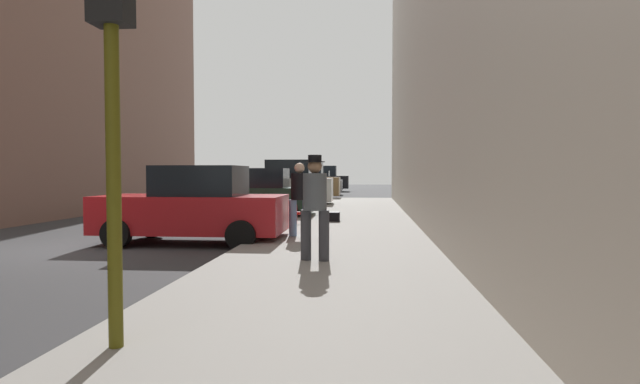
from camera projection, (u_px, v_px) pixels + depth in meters
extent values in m
plane|color=#38383A|center=(49.00, 251.00, 10.38)|extent=(120.00, 120.00, 0.00)
cube|color=gray|center=(336.00, 252.00, 9.80)|extent=(4.00, 40.00, 0.15)
cube|color=#B2191E|center=(193.00, 214.00, 11.46)|extent=(4.21, 1.86, 0.84)
cube|color=black|center=(201.00, 181.00, 11.42)|extent=(1.90, 1.57, 0.70)
cylinder|color=black|center=(153.00, 225.00, 12.52)|extent=(0.64, 0.22, 0.64)
cylinder|color=black|center=(116.00, 234.00, 10.69)|extent=(0.64, 0.22, 0.64)
cylinder|color=black|center=(259.00, 226.00, 12.27)|extent=(0.64, 0.22, 0.64)
cylinder|color=black|center=(241.00, 235.00, 10.44)|extent=(0.64, 0.22, 0.64)
cube|color=#193828|center=(255.00, 199.00, 17.71)|extent=(4.23, 1.91, 0.84)
cube|color=black|center=(260.00, 178.00, 17.66)|extent=(1.92, 1.60, 0.70)
cylinder|color=black|center=(224.00, 208.00, 18.75)|extent=(0.64, 0.23, 0.64)
cylinder|color=black|center=(209.00, 211.00, 16.91)|extent=(0.64, 0.23, 0.64)
cylinder|color=black|center=(296.00, 208.00, 18.53)|extent=(0.64, 0.23, 0.64)
cylinder|color=black|center=(289.00, 212.00, 16.70)|extent=(0.64, 0.23, 0.64)
cube|color=silver|center=(285.00, 190.00, 24.10)|extent=(4.63, 1.93, 1.10)
cube|color=black|center=(289.00, 169.00, 24.05)|extent=(2.10, 1.60, 0.90)
cylinder|color=black|center=(258.00, 199.00, 25.15)|extent=(0.64, 0.23, 0.64)
cylinder|color=black|center=(250.00, 201.00, 23.32)|extent=(0.64, 0.23, 0.64)
cylinder|color=black|center=(317.00, 199.00, 24.92)|extent=(0.64, 0.23, 0.64)
cylinder|color=black|center=(314.00, 201.00, 23.09)|extent=(0.64, 0.23, 0.64)
cube|color=brown|center=(302.00, 186.00, 30.35)|extent=(4.61, 1.86, 1.10)
cube|color=black|center=(305.00, 170.00, 30.29)|extent=(2.08, 1.57, 0.90)
cylinder|color=black|center=(280.00, 194.00, 31.42)|extent=(0.64, 0.22, 0.64)
cylinder|color=black|center=(275.00, 195.00, 29.59)|extent=(0.64, 0.22, 0.64)
cylinder|color=black|center=(328.00, 194.00, 31.14)|extent=(0.64, 0.22, 0.64)
cylinder|color=black|center=(325.00, 195.00, 29.31)|extent=(0.64, 0.22, 0.64)
cube|color=slate|center=(314.00, 186.00, 36.93)|extent=(4.24, 1.92, 0.84)
cube|color=black|center=(316.00, 175.00, 36.89)|extent=(1.92, 1.60, 0.70)
cylinder|color=black|center=(297.00, 190.00, 37.97)|extent=(0.64, 0.23, 0.64)
cylinder|color=black|center=(294.00, 191.00, 36.13)|extent=(0.64, 0.23, 0.64)
cylinder|color=black|center=(333.00, 190.00, 37.75)|extent=(0.64, 0.23, 0.64)
cylinder|color=black|center=(331.00, 191.00, 35.92)|extent=(0.64, 0.23, 0.64)
cube|color=black|center=(322.00, 182.00, 43.80)|extent=(4.61, 1.87, 1.10)
cube|color=black|center=(325.00, 171.00, 43.75)|extent=(2.08, 1.58, 0.90)
cylinder|color=black|center=(307.00, 187.00, 44.87)|extent=(0.64, 0.22, 0.64)
cylinder|color=black|center=(304.00, 188.00, 43.04)|extent=(0.64, 0.22, 0.64)
cylinder|color=black|center=(340.00, 188.00, 44.60)|extent=(0.64, 0.22, 0.64)
cylinder|color=black|center=(339.00, 188.00, 42.77)|extent=(0.64, 0.22, 0.64)
cylinder|color=red|center=(293.00, 214.00, 14.53)|extent=(0.22, 0.22, 0.55)
sphere|color=red|center=(293.00, 203.00, 14.52)|extent=(0.20, 0.20, 0.20)
cylinder|color=red|center=(288.00, 213.00, 14.55)|extent=(0.10, 0.09, 0.09)
cylinder|color=red|center=(299.00, 213.00, 14.52)|extent=(0.10, 0.09, 0.09)
cylinder|color=#514C0F|center=(113.00, 134.00, 4.16)|extent=(0.12, 0.12, 3.60)
sphere|color=green|center=(119.00, 9.00, 4.25)|extent=(0.14, 0.14, 0.14)
cylinder|color=#728CB2|center=(306.00, 218.00, 11.59)|extent=(0.19, 0.19, 0.85)
cylinder|color=#728CB2|center=(293.00, 218.00, 11.65)|extent=(0.19, 0.19, 0.85)
cylinder|color=black|center=(300.00, 186.00, 11.59)|extent=(0.43, 0.43, 0.62)
sphere|color=beige|center=(299.00, 168.00, 11.58)|extent=(0.24, 0.24, 0.24)
cylinder|color=#333338|center=(306.00, 235.00, 8.45)|extent=(0.21, 0.21, 0.85)
cylinder|color=#333338|center=(324.00, 236.00, 8.36)|extent=(0.21, 0.21, 0.85)
cylinder|color=#4C5156|center=(315.00, 192.00, 8.37)|extent=(0.47, 0.47, 0.62)
sphere|color=#997051|center=(315.00, 166.00, 8.36)|extent=(0.24, 0.24, 0.24)
cylinder|color=black|center=(315.00, 162.00, 8.36)|extent=(0.34, 0.34, 0.02)
cylinder|color=black|center=(315.00, 158.00, 8.35)|extent=(0.23, 0.23, 0.11)
cube|color=black|center=(334.00, 217.00, 15.25)|extent=(0.32, 0.44, 0.28)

